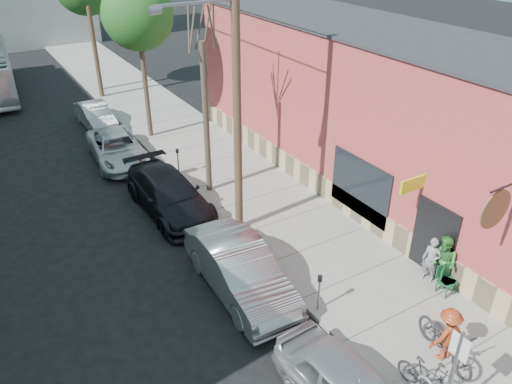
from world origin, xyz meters
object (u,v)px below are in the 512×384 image
sign_post (453,371)px  parked_bike_a (427,379)px  parking_meter_far (178,158)px  patron_grey (431,260)px  patio_chair_a (447,280)px  car_1 (240,270)px  patio_chair_b (447,282)px  utility_pole_near (235,90)px  patron_green (444,262)px  tree_leafy_mid (138,15)px  tree_bare (206,121)px  car_4 (96,116)px  car_2 (169,194)px  car_3 (117,148)px  parking_meter_near (319,287)px  cyclist (447,334)px

sign_post → parked_bike_a: bearing=67.9°
parking_meter_far → patron_grey: bearing=-70.6°
patio_chair_a → car_1: 6.33m
patio_chair_b → patron_grey: (0.06, 0.73, 0.33)m
utility_pole_near → patron_grey: size_ratio=6.47×
patron_green → car_1: (-5.40, 3.13, -0.21)m
parked_bike_a → car_1: car_1 is taller
tree_leafy_mid → parked_bike_a: bearing=-90.5°
tree_bare → patron_green: size_ratio=3.51×
tree_leafy_mid → patio_chair_b: tree_leafy_mid is taller
car_4 → patron_grey: bearing=-75.5°
utility_pole_near → car_4: bearing=96.9°
parking_meter_far → car_1: car_1 is taller
patron_grey → car_2: 9.91m
parking_meter_far → patio_chair_a: (3.85, -11.54, -0.39)m
tree_bare → car_3: tree_bare is taller
car_1 → patio_chair_a: bearing=-30.8°
sign_post → patio_chair_b: (3.67, 2.99, -1.24)m
patron_grey → car_3: patron_grey is taller
sign_post → parking_meter_near: (-0.10, 4.44, -0.85)m
parking_meter_far → parked_bike_a: size_ratio=0.76×
patron_green → car_3: 15.40m
tree_leafy_mid → car_2: (-2.00, -7.41, -5.44)m
patron_grey → car_1: bearing=-135.8°
tree_leafy_mid → tree_bare: bearing=-90.0°
tree_bare → car_4: (-2.00, 9.88, -2.58)m
tree_bare → patron_green: 10.13m
sign_post → patron_grey: 5.34m
patron_grey → parked_bike_a: patron_grey is taller
cyclist → car_2: cyclist is taller
parked_bike_a → patio_chair_a: bearing=25.3°
utility_pole_near → car_1: size_ratio=2.01×
parking_meter_far → car_1: 8.22m
patron_grey → parking_meter_far: bearing=-178.7°
car_3 → parking_meter_far: bearing=-55.4°
car_4 → car_2: bearing=-91.2°
patron_grey → parked_bike_a: size_ratio=0.95×
patio_chair_a → car_3: car_3 is taller
patron_grey → tree_leafy_mid: bearing=173.6°
car_3 → car_1: bearing=-83.9°
tree_bare → tree_leafy_mid: tree_leafy_mid is taller
utility_pole_near → tree_leafy_mid: (0.41, 10.04, 0.79)m
patron_green → car_4: size_ratio=0.44×
sign_post → tree_bare: 12.73m
parking_meter_near → car_2: 7.81m
utility_pole_near → parking_meter_far: bearing=91.6°
parking_meter_near → car_2: bearing=100.7°
patio_chair_a → car_2: 10.51m
patron_grey → car_3: bearing=-176.1°
car_2 → patron_green: bearing=-59.4°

